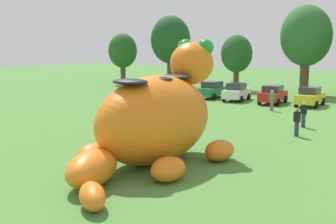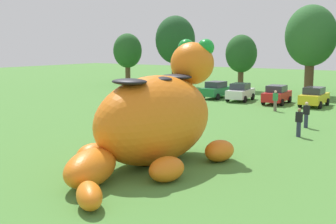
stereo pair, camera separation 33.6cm
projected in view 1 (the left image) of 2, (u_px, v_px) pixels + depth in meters
name	position (u px, v px, depth m)	size (l,w,h in m)	color
ground_plane	(157.00, 159.00, 21.07)	(160.00, 160.00, 0.00)	#4C8438
giant_inflatable_creature	(156.00, 118.00, 20.06)	(5.77, 11.09, 5.69)	orange
car_green	(213.00, 90.00, 44.86)	(2.06, 4.16, 1.72)	#1E7238
car_white	(237.00, 92.00, 42.84)	(2.31, 4.28, 1.72)	white
car_red	(273.00, 94.00, 40.66)	(2.16, 4.21, 1.72)	red
car_yellow	(310.00, 96.00, 39.01)	(2.01, 4.14, 1.72)	yellow
tree_far_left	(123.00, 51.00, 60.31)	(3.91, 3.91, 6.94)	brown
tree_left	(171.00, 40.00, 56.95)	(5.13, 5.13, 9.11)	brown
tree_mid_left	(237.00, 54.00, 52.23)	(3.71, 3.71, 6.58)	brown
tree_centre_left	(306.00, 36.00, 46.98)	(5.40, 5.40, 9.59)	brown
spectator_near_inflatable	(272.00, 101.00, 36.18)	(0.38, 0.26, 1.71)	#726656
spectator_by_cars	(304.00, 115.00, 28.99)	(0.38, 0.26, 1.71)	#2D334C
spectator_wandering	(297.00, 122.00, 26.13)	(0.38, 0.26, 1.71)	#2D334C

